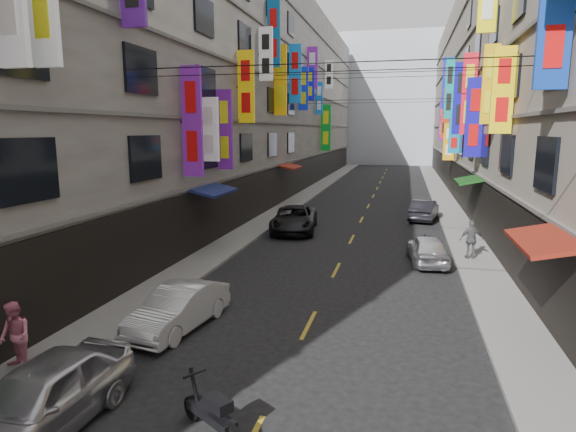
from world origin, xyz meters
The scene contains 18 objects.
sidewalk_left centered at (-6.00, 42.00, 0.06)m, with size 2.00×90.00×0.12m, color slate.
sidewalk_right centered at (6.00, 42.00, 0.06)m, with size 2.00×90.00×0.12m, color slate.
building_row_left centered at (-11.99, 42.00, 9.49)m, with size 10.14×90.00×19.00m.
building_row_right centered at (11.99, 42.00, 9.49)m, with size 10.14×90.00×19.00m.
haze_block centered at (0.00, 92.00, 11.00)m, with size 18.00×8.00×22.00m, color #A4AAB7.
shop_signage centered at (-0.11, 35.01, 9.09)m, with size 14.00×55.00×12.23m.
street_awnings centered at (-1.26, 26.00, 3.00)m, with size 13.99×35.20×0.41m.
overhead_cables centered at (0.00, 30.00, 8.80)m, with size 14.00×38.04×1.24m.
lane_markings centered at (0.00, 39.00, 0.00)m, with size 0.12×80.20×0.01m.
scooter_crossing centered at (-0.78, 12.30, 0.44)m, with size 1.58×1.07×1.14m.
scooter_far_right centered at (3.86, 27.49, 0.44)m, with size 0.73×1.76×1.14m.
car_left_near centered at (-4.00, 11.55, 0.73)m, with size 1.73×4.30×1.47m, color silver.
car_left_mid centered at (-3.71, 16.82, 0.64)m, with size 1.36×3.89×1.28m, color silver.
car_left_far centered at (-3.50, 31.30, 0.73)m, with size 2.43×5.28×1.47m, color black.
car_right_mid centered at (3.78, 25.99, 0.65)m, with size 1.53×3.80×1.29m, color silver.
car_right_far centered at (4.00, 36.76, 0.68)m, with size 1.44×4.13×1.36m, color #232128.
pedestrian_lfar centered at (-6.28, 13.39, 0.97)m, with size 0.82×0.56×1.69m, color pink.
pedestrian_rfar centered at (5.70, 26.85, 1.00)m, with size 1.03×0.59×1.76m, color #4E4F51.
Camera 1 is at (2.65, 4.41, 5.83)m, focal length 30.00 mm.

